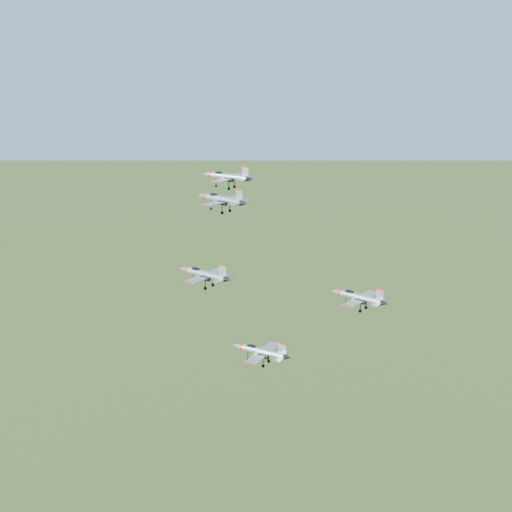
% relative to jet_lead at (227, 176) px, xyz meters
% --- Properties ---
extents(jet_lead, '(12.57, 10.40, 3.36)m').
position_rel_jet_lead_xyz_m(jet_lead, '(0.00, 0.00, 0.00)').
color(jet_lead, '#A0A6AD').
extents(jet_left_high, '(12.17, 10.28, 3.28)m').
position_rel_jet_lead_xyz_m(jet_left_high, '(7.48, -16.62, -0.76)').
color(jet_left_high, '#A0A6AD').
extents(jet_right_high, '(11.21, 9.40, 3.00)m').
position_rel_jet_lead_xyz_m(jet_right_high, '(12.93, -33.37, -9.58)').
color(jet_right_high, '#A0A6AD').
extents(jet_left_low, '(12.24, 10.32, 3.29)m').
position_rel_jet_lead_xyz_m(jet_left_low, '(32.86, -9.99, -18.47)').
color(jet_left_low, '#A0A6AD').
extents(jet_right_low, '(11.61, 9.59, 3.10)m').
position_rel_jet_lead_xyz_m(jet_right_low, '(21.50, -29.24, -23.80)').
color(jet_right_low, '#A0A6AD').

